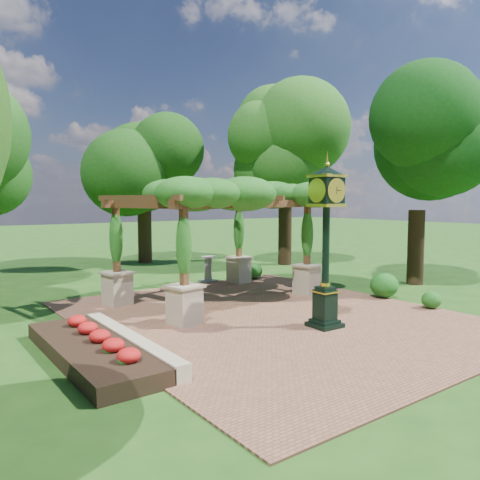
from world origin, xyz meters
TOP-DOWN VIEW (x-y plane):
  - ground at (0.00, 0.00)m, footprint 120.00×120.00m
  - brick_plaza at (0.00, 1.00)m, footprint 10.00×12.00m
  - border_wall at (-4.60, 0.50)m, footprint 0.35×5.00m
  - flower_bed at (-5.50, 0.50)m, footprint 1.50×5.00m
  - pedestal_clock at (0.45, -0.78)m, footprint 0.90×0.90m
  - pergola at (0.06, 3.93)m, footprint 7.28×5.25m
  - sundial at (1.67, 7.05)m, footprint 0.63×0.63m
  - shrub_front at (4.77, -1.27)m, footprint 0.75×0.75m
  - shrub_mid at (4.96, 0.67)m, footprint 1.27×1.27m
  - shrub_back at (3.66, 6.48)m, footprint 0.88×0.88m
  - tree_north at (2.27, 14.55)m, footprint 4.71×4.71m
  - tree_east_far at (8.00, 9.32)m, footprint 4.64×4.64m
  - tree_east_near at (8.40, 1.70)m, footprint 4.57×4.57m

SIDE VIEW (x-z plane):
  - ground at x=0.00m, z-range 0.00..0.00m
  - brick_plaza at x=0.00m, z-range 0.00..0.04m
  - flower_bed at x=-5.50m, z-range 0.00..0.36m
  - border_wall at x=-4.60m, z-range 0.00..0.40m
  - shrub_front at x=4.77m, z-range 0.04..0.59m
  - shrub_back at x=3.66m, z-range 0.04..0.72m
  - shrub_mid at x=4.96m, z-range 0.04..0.92m
  - sundial at x=1.67m, z-range -0.07..1.04m
  - pedestal_clock at x=0.45m, z-range 0.44..4.86m
  - pergola at x=0.06m, z-range 1.34..5.53m
  - tree_east_near at x=8.40m, z-range 1.48..9.37m
  - tree_north at x=2.27m, z-range 1.63..10.38m
  - tree_east_far at x=8.00m, z-range 1.70..10.84m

